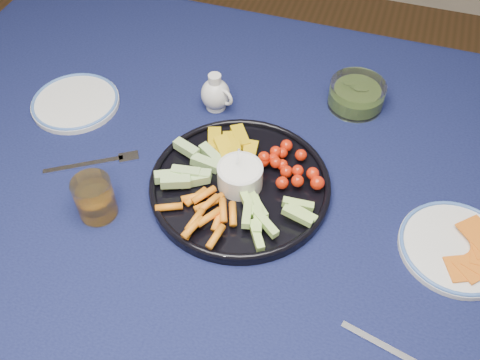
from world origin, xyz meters
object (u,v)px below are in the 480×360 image
(pickle_bowl, at_px, (356,96))
(juice_tumbler, at_px, (95,200))
(side_plate_extra, at_px, (75,102))
(cheese_plate, at_px, (457,246))
(creamer_pitcher, at_px, (216,94))
(crudite_platter, at_px, (239,182))
(dining_table, at_px, (273,208))

(pickle_bowl, distance_m, juice_tumbler, 0.58)
(pickle_bowl, xyz_separation_m, side_plate_extra, (-0.57, -0.19, -0.02))
(juice_tumbler, distance_m, side_plate_extra, 0.31)
(cheese_plate, height_order, side_plate_extra, cheese_plate)
(creamer_pitcher, xyz_separation_m, pickle_bowl, (0.28, 0.10, -0.01))
(crudite_platter, height_order, cheese_plate, crudite_platter)
(pickle_bowl, bearing_deg, crudite_platter, -118.26)
(crudite_platter, bearing_deg, cheese_plate, -1.67)
(crudite_platter, relative_size, pickle_bowl, 2.85)
(crudite_platter, height_order, juice_tumbler, crudite_platter)
(dining_table, height_order, pickle_bowl, pickle_bowl)
(creamer_pitcher, bearing_deg, cheese_plate, -22.56)
(side_plate_extra, bearing_deg, dining_table, -8.62)
(dining_table, height_order, cheese_plate, cheese_plate)
(creamer_pitcher, xyz_separation_m, cheese_plate, (0.51, -0.21, -0.03))
(crudite_platter, relative_size, creamer_pitcher, 3.94)
(creamer_pitcher, height_order, pickle_bowl, creamer_pitcher)
(creamer_pitcher, distance_m, cheese_plate, 0.55)
(crudite_platter, bearing_deg, pickle_bowl, 61.74)
(creamer_pitcher, bearing_deg, side_plate_extra, -163.05)
(cheese_plate, bearing_deg, crudite_platter, 178.33)
(crudite_platter, bearing_deg, juice_tumbler, -149.53)
(cheese_plate, bearing_deg, pickle_bowl, 126.30)
(creamer_pitcher, relative_size, cheese_plate, 0.44)
(dining_table, bearing_deg, creamer_pitcher, 137.88)
(juice_tumbler, bearing_deg, cheese_plate, 10.95)
(creamer_pitcher, xyz_separation_m, side_plate_extra, (-0.29, -0.09, -0.03))
(pickle_bowl, height_order, side_plate_extra, pickle_bowl)
(dining_table, bearing_deg, juice_tumbler, -148.34)
(dining_table, bearing_deg, crudite_platter, -144.05)
(creamer_pitcher, bearing_deg, juice_tumbler, -107.48)
(dining_table, height_order, side_plate_extra, side_plate_extra)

